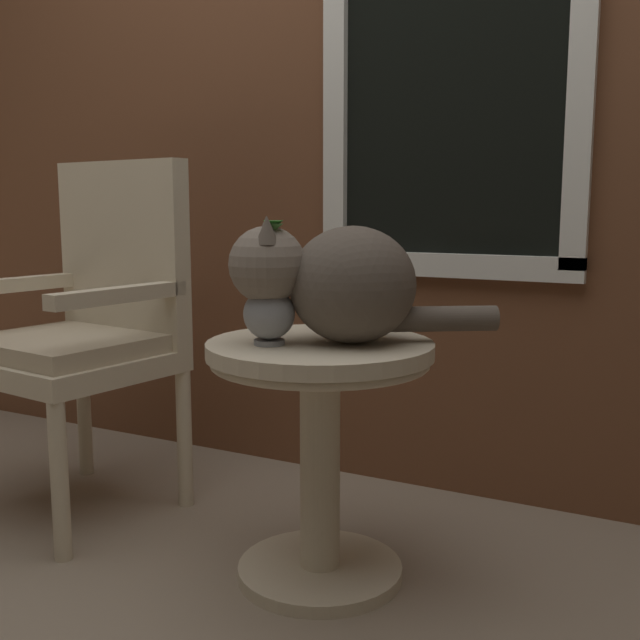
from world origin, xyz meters
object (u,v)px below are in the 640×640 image
object	(u,v)px
pewter_vase_with_ivy	(269,305)
wicker_chair	(89,321)
wicker_side_table	(320,415)
cat	(338,281)

from	to	relation	value
pewter_vase_with_ivy	wicker_chair	bearing A→B (deg)	165.99
wicker_side_table	pewter_vase_with_ivy	xyz separation A→B (m)	(-0.08, -0.08, 0.26)
wicker_side_table	cat	xyz separation A→B (m)	(0.04, 0.00, 0.31)
wicker_chair	pewter_vase_with_ivy	size ratio (longest dim) A/B	3.65
pewter_vase_with_ivy	cat	bearing A→B (deg)	34.75
cat	pewter_vase_with_ivy	xyz separation A→B (m)	(-0.13, -0.09, -0.05)
cat	pewter_vase_with_ivy	size ratio (longest dim) A/B	1.96
wicker_side_table	cat	distance (m)	0.32
wicker_side_table	wicker_chair	distance (m)	0.82
pewter_vase_with_ivy	wicker_side_table	bearing A→B (deg)	45.87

